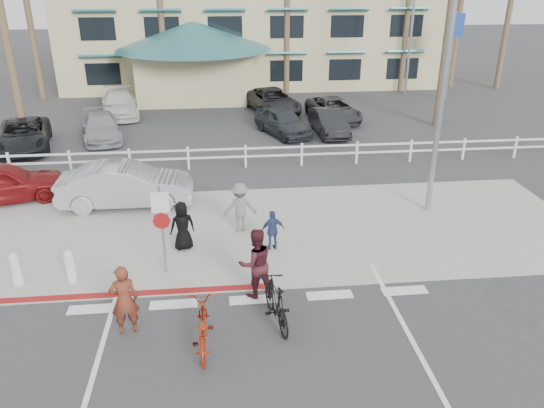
{
  "coord_description": "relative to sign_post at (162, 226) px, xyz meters",
  "views": [
    {
      "loc": [
        -0.68,
        -10.77,
        7.76
      ],
      "look_at": [
        0.77,
        3.22,
        1.5
      ],
      "focal_mm": 35.0,
      "sensor_mm": 36.0,
      "label": 1
    }
  ],
  "objects": [
    {
      "name": "streetlight_1",
      "position": [
        14.3,
        21.8,
        3.3
      ],
      "size": [
        0.6,
        2.0,
        9.5
      ],
      "primitive_type": null,
      "color": "gray",
      "rests_on": "ground"
    },
    {
      "name": "lot_car_0",
      "position": [
        -7.44,
        11.93,
        -0.78
      ],
      "size": [
        3.3,
        5.23,
        1.35
      ],
      "primitive_type": "imported",
      "rotation": [
        0.0,
        0.0,
        0.23
      ],
      "color": "black",
      "rests_on": "ground"
    },
    {
      "name": "sidewalk_plaza",
      "position": [
        2.3,
        2.3,
        -1.44
      ],
      "size": [
        22.0,
        7.0,
        0.01
      ],
      "primitive_type": "cube",
      "color": "gray",
      "rests_on": "ground"
    },
    {
      "name": "lot_car_4",
      "position": [
        -3.97,
        17.8,
        -0.76
      ],
      "size": [
        2.77,
        5.01,
        1.37
      ],
      "primitive_type": "imported",
      "rotation": [
        0.0,
        0.0,
        0.19
      ],
      "color": "silver",
      "rests_on": "ground"
    },
    {
      "name": "cross_street",
      "position": [
        2.3,
        6.3,
        -1.45
      ],
      "size": [
        40.0,
        5.0,
        0.01
      ],
      "primitive_type": "cube",
      "color": "#333335",
      "rests_on": "ground"
    },
    {
      "name": "car_red_compact",
      "position": [
        -6.22,
        5.62,
        -0.73
      ],
      "size": [
        4.53,
        2.78,
        1.44
      ],
      "primitive_type": "imported",
      "rotation": [
        0.0,
        0.0,
        1.84
      ],
      "color": "maroon",
      "rests_on": "ground"
    },
    {
      "name": "lot_car_5",
      "position": [
        4.84,
        17.65,
        -0.77
      ],
      "size": [
        3.26,
        5.26,
        1.36
      ],
      "primitive_type": "imported",
      "rotation": [
        0.0,
        0.0,
        0.22
      ],
      "color": "black",
      "rests_on": "ground"
    },
    {
      "name": "lot_car_2",
      "position": [
        4.86,
        13.03,
        -0.77
      ],
      "size": [
        2.98,
        4.28,
        1.35
      ],
      "primitive_type": "imported",
      "rotation": [
        0.0,
        0.0,
        0.39
      ],
      "color": "#252B31",
      "rests_on": "ground"
    },
    {
      "name": "sign_post",
      "position": [
        0.0,
        0.0,
        0.0
      ],
      "size": [
        0.5,
        0.1,
        2.9
      ],
      "primitive_type": null,
      "color": "gray",
      "rests_on": "ground"
    },
    {
      "name": "rider_red",
      "position": [
        -0.69,
        -2.58,
        -0.57
      ],
      "size": [
        0.72,
        0.55,
        1.75
      ],
      "primitive_type": "imported",
      "rotation": [
        0.0,
        0.0,
        3.37
      ],
      "color": "maroon",
      "rests_on": "ground"
    },
    {
      "name": "info_sign",
      "position": [
        16.3,
        19.8,
        1.35
      ],
      "size": [
        1.2,
        0.16,
        5.6
      ],
      "primitive_type": null,
      "color": "navy",
      "rests_on": "ground"
    },
    {
      "name": "bollard_0",
      "position": [
        -2.5,
        -0.2,
        -0.97
      ],
      "size": [
        0.26,
        0.26,
        0.95
      ],
      "primitive_type": null,
      "color": "silver",
      "rests_on": "ground"
    },
    {
      "name": "streetlight_0",
      "position": [
        8.8,
        3.3,
        3.05
      ],
      "size": [
        0.6,
        2.0,
        9.0
      ],
      "primitive_type": null,
      "color": "gray",
      "rests_on": "ground"
    },
    {
      "name": "bike_path",
      "position": [
        2.3,
        -4.2,
        -1.45
      ],
      "size": [
        12.0,
        16.0,
        0.01
      ],
      "primitive_type": "cube",
      "color": "#333335",
      "rests_on": "ground"
    },
    {
      "name": "pedestrian_a",
      "position": [
        2.19,
        2.39,
        -0.63
      ],
      "size": [
        1.07,
        0.64,
        1.64
      ],
      "primitive_type": "imported",
      "rotation": [
        0.0,
        0.0,
        3.17
      ],
      "color": "slate",
      "rests_on": "ground"
    },
    {
      "name": "building",
      "position": [
        4.3,
        28.8,
        4.2
      ],
      "size": [
        28.0,
        16.0,
        11.3
      ],
      "primitive_type": null,
      "color": "#CBBD8B",
      "rests_on": "ground"
    },
    {
      "name": "ground",
      "position": [
        2.3,
        -2.2,
        -1.45
      ],
      "size": [
        140.0,
        140.0,
        0.0
      ],
      "primitive_type": "plane",
      "color": "#333335"
    },
    {
      "name": "parking_lot",
      "position": [
        2.3,
        15.8,
        -1.45
      ],
      "size": [
        50.0,
        16.0,
        0.01
      ],
      "primitive_type": "cube",
      "color": "#333335",
      "rests_on": "ground"
    },
    {
      "name": "bike_black",
      "position": [
        2.79,
        -2.59,
        -0.88
      ],
      "size": [
        0.86,
        1.95,
        1.13
      ],
      "primitive_type": "imported",
      "rotation": [
        0.0,
        0.0,
        3.32
      ],
      "color": "black",
      "rests_on": "ground"
    },
    {
      "name": "car_white_sedan",
      "position": [
        -1.74,
        4.83,
        -0.68
      ],
      "size": [
        4.69,
        1.7,
        1.54
      ],
      "primitive_type": "imported",
      "rotation": [
        0.0,
        0.0,
        1.59
      ],
      "color": "gray",
      "rests_on": "ground"
    },
    {
      "name": "bike_red",
      "position": [
        1.07,
        -3.28,
        -0.94
      ],
      "size": [
        0.71,
        1.97,
        1.03
      ],
      "primitive_type": "imported",
      "rotation": [
        0.0,
        0.0,
        3.15
      ],
      "color": "#951F08",
      "rests_on": "ground"
    },
    {
      "name": "palm_10",
      "position": [
        -7.7,
        12.8,
        4.55
      ],
      "size": [
        4.0,
        4.0,
        12.0
      ],
      "primitive_type": null,
      "color": "#264E1E",
      "rests_on": "ground"
    },
    {
      "name": "bollard_1",
      "position": [
        -3.9,
        -0.2,
        -0.97
      ],
      "size": [
        0.26,
        0.26,
        0.95
      ],
      "primitive_type": null,
      "color": "silver",
      "rests_on": "ground"
    },
    {
      "name": "lot_car_6",
      "position": [
        8.01,
        15.51,
        -0.84
      ],
      "size": [
        2.83,
        4.71,
        1.22
      ],
      "primitive_type": "imported",
      "rotation": [
        0.0,
        0.0,
        0.19
      ],
      "color": "#303035",
      "rests_on": "ground"
    },
    {
      "name": "lot_car_1",
      "position": [
        -4.16,
        13.17,
        -0.83
      ],
      "size": [
        2.7,
        4.55,
        1.24
      ],
      "primitive_type": "imported",
      "rotation": [
        0.0,
        0.0,
        0.24
      ],
      "color": "gray",
      "rests_on": "ground"
    },
    {
      "name": "curb_red",
      "position": [
        -0.7,
        -1.0,
        -1.44
      ],
      "size": [
        7.0,
        0.25,
        0.02
      ],
      "primitive_type": "cube",
      "color": "maroon",
      "rests_on": "ground"
    },
    {
      "name": "lot_car_3",
      "position": [
        7.21,
        12.84,
        -0.82
      ],
      "size": [
        1.57,
        3.9,
        1.26
      ],
      "primitive_type": "imported",
      "rotation": [
        0.0,
        0.0,
        0.06
      ],
      "color": "black",
      "rests_on": "ground"
    },
    {
      "name": "rider_black",
      "position": [
        2.41,
        -1.37,
        -0.51
      ],
      "size": [
        1.06,
        0.92,
        1.89
      ],
      "primitive_type": "imported",
      "rotation": [
        0.0,
        0.0,
        3.39
      ],
      "color": "#41181F",
      "rests_on": "ground"
    },
    {
      "name": "pedestrian_b",
      "position": [
        0.42,
        1.35,
        -0.69
      ],
      "size": [
        0.85,
        0.67,
        1.52
      ],
      "primitive_type": "imported",
      "rotation": [
        0.0,
        0.0,
        3.42
      ],
      "color": "black",
      "rests_on": "ground"
    },
    {
      "name": "pedestrian_child",
      "position": [
        3.09,
        1.05,
        -0.82
      ],
      "size": [
        0.78,
        0.44,
        1.26
      ],
      "primitive_type": "imported",
      "rotation": [
        0.0,
        0.0,
        3.33
      ],
      "color": "navy",
      "rests_on": "ground"
    },
    {
      "name": "rail_fence",
      "position": [
        2.8,
        8.3,
        -0.95
      ],
      "size": [
        29.4,
        0.16,
        1.0
      ],
      "primitive_type": null,
      "color": "silver",
      "rests_on": "ground"
    }
  ]
}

